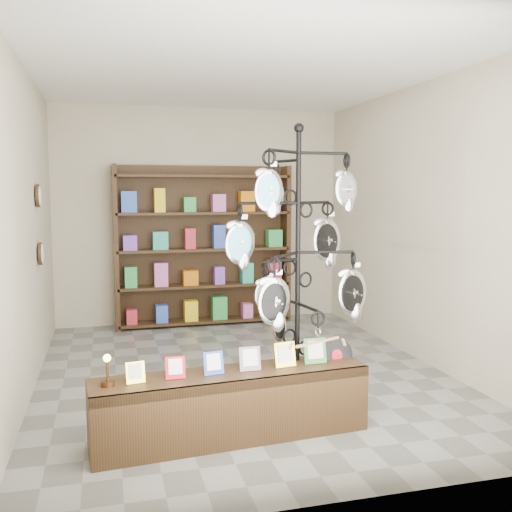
# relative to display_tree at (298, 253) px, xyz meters

# --- Properties ---
(ground) EXTENTS (5.00, 5.00, 0.00)m
(ground) POSITION_rel_display_tree_xyz_m (-0.14, 1.29, -1.37)
(ground) COLOR slate
(ground) RESTS_ON ground
(room_envelope) EXTENTS (5.00, 5.00, 5.00)m
(room_envelope) POSITION_rel_display_tree_xyz_m (-0.14, 1.29, 0.48)
(room_envelope) COLOR #B7AD93
(room_envelope) RESTS_ON ground
(display_tree) EXTENTS (1.25, 1.25, 2.36)m
(display_tree) POSITION_rel_display_tree_xyz_m (0.00, 0.00, 0.00)
(display_tree) COLOR black
(display_tree) RESTS_ON ground
(front_shelf) EXTENTS (2.10, 0.59, 0.73)m
(front_shelf) POSITION_rel_display_tree_xyz_m (-0.57, -0.18, -1.11)
(front_shelf) COLOR black
(front_shelf) RESTS_ON ground
(back_shelving) EXTENTS (2.42, 0.36, 2.20)m
(back_shelving) POSITION_rel_display_tree_xyz_m (-0.14, 3.58, -0.34)
(back_shelving) COLOR black
(back_shelving) RESTS_ON ground
(wall_clocks) EXTENTS (0.03, 0.24, 0.84)m
(wall_clocks) POSITION_rel_display_tree_xyz_m (-2.11, 2.09, 0.13)
(wall_clocks) COLOR black
(wall_clocks) RESTS_ON ground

